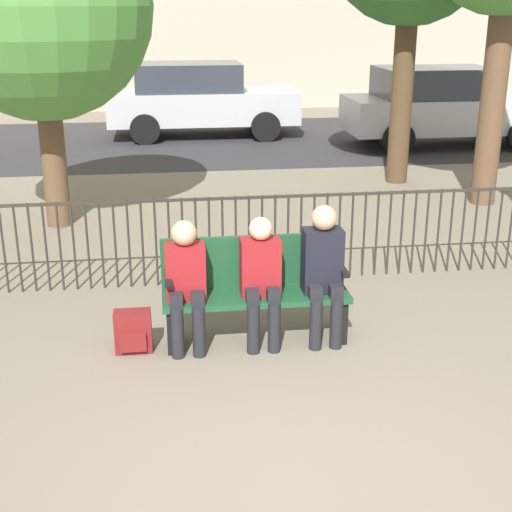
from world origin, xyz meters
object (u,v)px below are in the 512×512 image
at_px(park_bench, 255,286).
at_px(seated_person_1, 261,275).
at_px(parked_car_0, 199,98).
at_px(seated_person_0, 186,278).
at_px(tree_0, 39,8).
at_px(parked_car_1, 443,105).
at_px(backpack, 133,332).
at_px(seated_person_2, 323,267).

xyz_separation_m(park_bench, seated_person_1, (0.04, -0.13, 0.15)).
xyz_separation_m(park_bench, parked_car_0, (0.12, 10.50, 0.35)).
bearing_deg(seated_person_1, park_bench, 105.69).
bearing_deg(parked_car_0, seated_person_0, -93.90).
distance_m(tree_0, parked_car_1, 8.98).
xyz_separation_m(tree_0, parked_car_1, (7.29, 4.87, -1.95)).
bearing_deg(seated_person_0, seated_person_1, 0.01).
bearing_deg(backpack, seated_person_1, 0.57).
bearing_deg(parked_car_0, tree_0, -108.90).
height_order(seated_person_1, parked_car_0, parked_car_0).
bearing_deg(tree_0, backpack, -74.32).
distance_m(seated_person_2, parked_car_1, 9.89).
height_order(seated_person_2, tree_0, tree_0).
xyz_separation_m(seated_person_1, backpack, (-1.11, -0.01, -0.46)).
bearing_deg(tree_0, parked_car_1, 33.75).
xyz_separation_m(seated_person_1, parked_car_1, (5.08, 8.80, 0.20)).
bearing_deg(park_bench, tree_0, 119.82).
distance_m(seated_person_1, seated_person_2, 0.55).
xyz_separation_m(seated_person_0, parked_car_1, (5.72, 8.80, 0.20)).
bearing_deg(parked_car_1, tree_0, -146.25).
bearing_deg(parked_car_0, backpack, -96.38).
distance_m(seated_person_2, backpack, 1.73).
height_order(tree_0, parked_car_1, tree_0).
distance_m(seated_person_0, seated_person_2, 1.19).
relative_size(tree_0, parked_car_0, 1.00).
height_order(park_bench, seated_person_2, seated_person_2).
relative_size(seated_person_0, parked_car_0, 0.27).
xyz_separation_m(seated_person_2, parked_car_1, (4.53, 8.79, 0.15)).
bearing_deg(park_bench, seated_person_0, -167.79).
distance_m(seated_person_1, parked_car_1, 10.16).
xyz_separation_m(seated_person_1, tree_0, (-2.21, 3.93, 2.15)).
bearing_deg(park_bench, seated_person_2, -12.26).
bearing_deg(parked_car_0, seated_person_1, -90.45).
height_order(parked_car_0, parked_car_1, same).
height_order(backpack, tree_0, tree_0).
distance_m(seated_person_0, seated_person_1, 0.64).
xyz_separation_m(seated_person_0, tree_0, (-1.57, 3.93, 2.15)).
relative_size(seated_person_1, tree_0, 0.27).
height_order(seated_person_0, seated_person_1, seated_person_1).
xyz_separation_m(seated_person_2, backpack, (-1.65, -0.02, -0.51)).
bearing_deg(tree_0, seated_person_0, -68.21).
relative_size(backpack, parked_car_0, 0.09).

